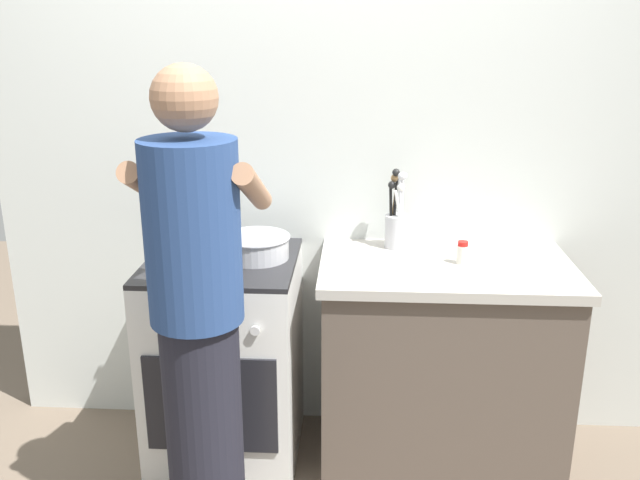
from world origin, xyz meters
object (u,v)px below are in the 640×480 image
Objects in this scene: stove_range at (226,360)px; utensil_crock at (397,224)px; person at (199,329)px; mixing_bowl at (256,246)px; spice_bottle at (462,253)px; pot at (188,243)px.

utensil_crock is (0.71, 0.20, 0.55)m from stove_range.
stove_range is at bearing 93.86° from person.
mixing_bowl is 0.61m from person.
person is at bearing -148.20° from spice_bottle.
mixing_bowl is (0.28, -0.01, -0.00)m from pot.
pot is at bearing 178.38° from spice_bottle.
stove_range is 0.69m from person.
spice_bottle is (0.25, -0.19, -0.06)m from utensil_crock.
person is (0.04, -0.56, 0.41)m from stove_range.
person is (-0.10, -0.59, -0.09)m from mixing_bowl.
spice_bottle is at bearing -1.62° from pot.
person is at bearing -73.56° from pot.
stove_range is at bearing -179.24° from spice_bottle.
person reaches higher than utensil_crock.
utensil_crock is at bearing 143.11° from spice_bottle.
spice_bottle is at bearing 31.80° from person.
stove_range is 3.27× the size of mixing_bowl.
pot is at bearing 162.60° from stove_range.
mixing_bowl is at bearing 178.74° from spice_bottle.
utensil_crock reaches higher than pot.
stove_range is 2.67× the size of utensil_crock.
utensil_crock is at bearing 15.78° from stove_range.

